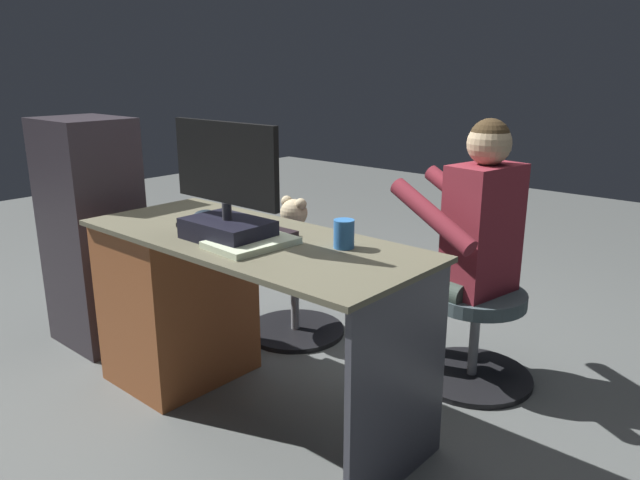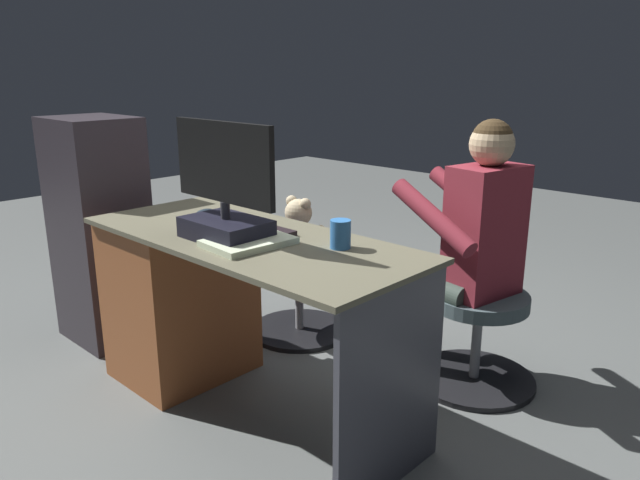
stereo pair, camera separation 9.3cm
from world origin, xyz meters
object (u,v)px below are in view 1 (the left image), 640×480
Objects in this scene: cup at (344,234)px; person at (463,234)px; teddy_bear at (295,230)px; visitor_chair at (475,330)px; tv_remote at (190,221)px; desk at (191,298)px; monitor at (227,201)px; computer_mouse at (204,214)px; keyboard at (248,228)px; office_chair_teddy at (295,290)px.

person reaches higher than cup.
teddy_bear is 1.02m from visitor_chair.
desk is at bearing -45.36° from tv_remote.
computer_mouse is at bearing -23.99° from monitor.
cup is 0.09× the size of person.
monitor reaches higher than person.
monitor is 1.05m from person.
tv_remote is at bearing 17.35° from keyboard.
monitor reaches higher than office_chair_teddy.
monitor is (-0.37, 0.08, 0.50)m from desk.
keyboard is (-0.32, -0.06, 0.36)m from desk.
keyboard is at bearing 173.29° from tv_remote.
cup reaches higher than keyboard.
cup is (-0.44, -0.06, 0.04)m from keyboard.
teddy_bear is (0.04, -0.61, -0.20)m from computer_mouse.
person is (-0.87, -0.16, 0.43)m from office_chair_teddy.
cup is 0.72m from person.
keyboard is 2.80× the size of tv_remote.
cup is 1.09m from office_chair_teddy.
monitor reaches higher than visitor_chair.
monitor reaches higher than cup.
office_chair_teddy is 1.65× the size of teddy_bear.
keyboard is 4.07× the size of cup.
desk is 0.68m from office_chair_teddy.
desk is 2.69× the size of visitor_chair.
visitor_chair is at bearing -170.31° from teddy_bear.
keyboard is at bearing -72.77° from monitor.
tv_remote reaches higher than desk.
office_chair_teddy is (0.06, -0.69, -0.52)m from tv_remote.
teddy_bear is (0.06, -0.70, -0.19)m from tv_remote.
tv_remote is at bearing 46.28° from person.
desk is 14.10× the size of cup.
monitor reaches higher than desk.
cup is at bearing -175.60° from computer_mouse.
keyboard is at bearing 117.98° from teddy_bear.
cup reaches higher than computer_mouse.
desk is at bearing 43.52° from person.
monitor is at bearing 107.23° from keyboard.
cup reaches higher than desk.
monitor is at bearing 156.01° from computer_mouse.
office_chair_teddy is at bearing -35.26° from cup.
keyboard reaches higher than visitor_chair.
person is (-0.54, -0.76, -0.08)m from keyboard.
computer_mouse is (0.29, -0.01, 0.01)m from keyboard.
person is at bearing -118.89° from monitor.
computer_mouse reaches higher than office_chair_teddy.
monitor is 5.15× the size of cup.
desk reaches higher than teddy_bear.
teddy_bear is (0.37, -0.75, -0.33)m from monitor.
person reaches higher than visitor_chair.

